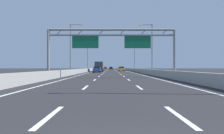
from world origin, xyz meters
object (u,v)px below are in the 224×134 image
red_car (105,68)px  box_truck (99,66)px  blue_car (97,69)px  black_car (111,68)px  streetlamp_left_mid (72,46)px  sign_gantry (112,40)px  streetlamp_right_mid (151,46)px  streetlamp_left_far (88,55)px  yellow_car (122,69)px  streetlamp_right_far (134,55)px

red_car → box_truck: 70.12m
blue_car → black_car: bearing=87.1°
streetlamp_left_mid → blue_car: size_ratio=2.10×
sign_gantry → blue_car: sign_gantry is taller
black_car → blue_car: 70.84m
streetlamp_right_mid → blue_car: size_ratio=2.10×
streetlamp_left_far → blue_car: size_ratio=2.10×
box_truck → yellow_car: bearing=52.8°
streetlamp_right_mid → yellow_car: streetlamp_right_mid is taller
streetlamp_left_mid → box_truck: bearing=81.4°
streetlamp_left_mid → yellow_car: 37.17m
streetlamp_right_mid → red_car: 96.58m
streetlamp_right_mid → blue_car: streetlamp_right_mid is taller
yellow_car → blue_car: 22.99m
streetlamp_left_far → streetlamp_right_far: (14.93, 0.00, 0.00)m
streetlamp_left_far → box_truck: bearing=-58.7°
sign_gantry → black_car: sign_gantry is taller
streetlamp_right_mid → red_car: (-10.91, 95.85, -4.65)m
yellow_car → streetlamp_left_mid: bearing=-107.4°
streetlamp_left_far → sign_gantry: bearing=-80.7°
red_car → blue_car: size_ratio=0.99×
streetlamp_right_mid → streetlamp_left_far: size_ratio=1.00×
streetlamp_left_far → blue_car: bearing=-78.2°
streetlamp_left_mid → yellow_car: streetlamp_left_mid is taller
streetlamp_right_mid → streetlamp_right_far: same height
streetlamp_left_mid → red_car: size_ratio=2.11×
streetlamp_left_mid → streetlamp_right_mid: 14.93m
yellow_car → streetlamp_right_mid: bearing=-83.7°
streetlamp_left_mid → yellow_car: size_ratio=2.23×
streetlamp_left_far → red_car: (4.02, 63.73, -4.65)m
streetlamp_right_far → yellow_car: size_ratio=2.23×
streetlamp_left_mid → black_car: size_ratio=2.16×
black_car → box_truck: box_truck is taller
streetlamp_left_far → red_car: bearing=86.4°
black_car → box_truck: (-3.61, -58.33, 0.82)m
streetlamp_right_far → yellow_car: (-3.89, 3.06, -4.64)m
streetlamp_left_mid → streetlamp_right_mid: (14.93, 0.00, 0.00)m
streetlamp_right_mid → yellow_car: (-3.89, 35.18, -4.64)m
sign_gantry → yellow_car: (3.58, 48.85, -4.07)m
streetlamp_right_far → streetlamp_left_far: bearing=180.0°
black_car → streetlamp_left_far: bearing=-98.2°
streetlamp_left_mid → blue_car: 14.64m
streetlamp_left_mid → black_car: bearing=84.9°
streetlamp_left_far → yellow_car: bearing=15.5°
streetlamp_right_far → box_truck: size_ratio=1.21×
streetlamp_right_mid → black_car: (-7.45, 84.07, -4.61)m
streetlamp_left_far → box_truck: size_ratio=1.21×
red_car → streetlamp_left_mid: bearing=-92.4°
streetlamp_right_far → blue_car: 22.27m
streetlamp_left_far → red_car: 64.03m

